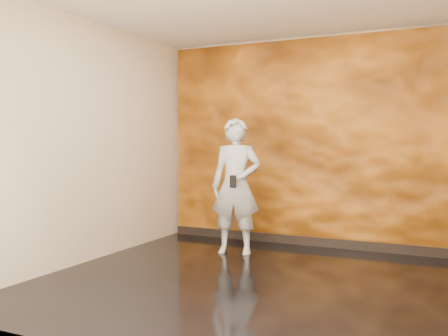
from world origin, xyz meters
TOP-DOWN VIEW (x-y plane):
  - room at (0.00, 0.00)m, footprint 4.02×4.02m
  - feature_wall at (0.00, 1.96)m, footprint 3.90×0.06m
  - baseboard at (0.00, 1.92)m, footprint 3.90×0.04m
  - man at (-0.62, 1.09)m, footprint 0.68×0.52m
  - phone at (-0.55, 0.85)m, footprint 0.08×0.05m

SIDE VIEW (x-z plane):
  - baseboard at x=0.00m, z-range 0.00..0.12m
  - man at x=-0.62m, z-range 0.00..1.68m
  - phone at x=-0.55m, z-range 0.84..0.99m
  - feature_wall at x=0.00m, z-range 0.00..2.75m
  - room at x=0.00m, z-range -0.01..2.81m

